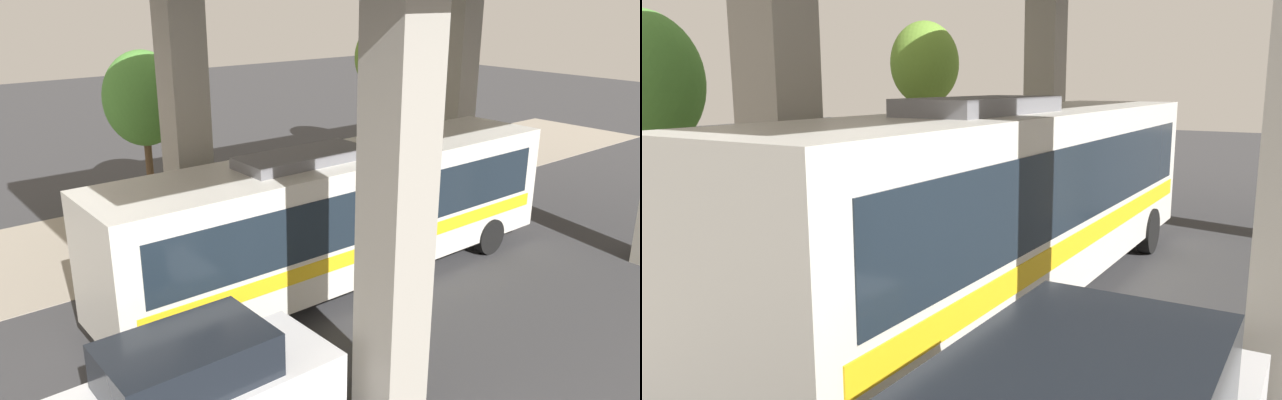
% 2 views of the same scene
% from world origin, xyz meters
% --- Properties ---
extents(ground_plane, '(80.00, 80.00, 0.00)m').
position_xyz_m(ground_plane, '(0.00, 0.00, 0.00)').
color(ground_plane, '#38383A').
rests_on(ground_plane, ground).
extents(sidewalk_strip, '(6.00, 40.00, 0.02)m').
position_xyz_m(sidewalk_strip, '(-3.00, 0.00, 0.01)').
color(sidewalk_strip, gray).
rests_on(sidewalk_strip, ground).
extents(bus, '(2.58, 12.21, 3.50)m').
position_xyz_m(bus, '(3.14, -2.24, 1.90)').
color(bus, silver).
rests_on(bus, ground).
extents(fire_hydrant, '(0.46, 0.22, 0.93)m').
position_xyz_m(fire_hydrant, '(-0.72, -3.60, 0.47)').
color(fire_hydrant, red).
rests_on(fire_hydrant, ground).
extents(planter_front, '(1.19, 1.19, 1.68)m').
position_xyz_m(planter_front, '(-0.58, 1.41, 0.84)').
color(planter_front, '#9E998E').
rests_on(planter_front, ground).
extents(planter_middle, '(1.25, 1.25, 1.54)m').
position_xyz_m(planter_middle, '(-0.65, -1.06, 0.75)').
color(planter_middle, '#9E998E').
rests_on(planter_middle, ground).
extents(planter_back, '(1.11, 1.11, 1.42)m').
position_xyz_m(planter_back, '(-2.00, -3.30, 0.69)').
color(planter_back, '#9E998E').
rests_on(planter_back, ground).
extents(street_tree_near, '(2.35, 2.35, 5.77)m').
position_xyz_m(street_tree_near, '(-4.60, 6.47, 4.34)').
color(street_tree_near, brown).
rests_on(street_tree_near, ground).
extents(street_tree_far, '(2.48, 2.48, 5.21)m').
position_xyz_m(street_tree_far, '(-4.72, -3.74, 3.70)').
color(street_tree_far, brown).
rests_on(street_tree_far, ground).
extents(parked_car, '(1.95, 4.46, 2.06)m').
position_xyz_m(parked_car, '(6.40, -8.00, 1.00)').
color(parked_car, silver).
rests_on(parked_car, ground).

